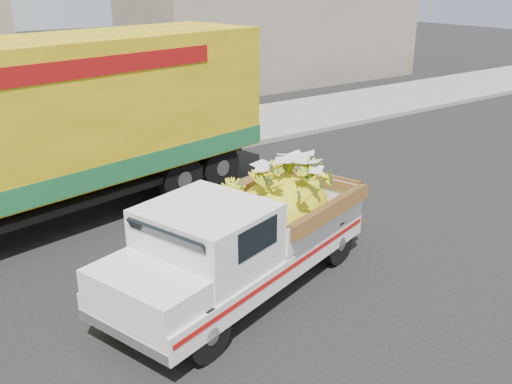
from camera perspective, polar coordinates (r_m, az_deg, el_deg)
ground at (r=9.44m, az=-8.28°, el=-10.97°), size 100.00×100.00×0.00m
curb at (r=15.10m, az=-20.24°, el=0.75°), size 60.00×0.25×0.15m
sidewalk at (r=17.05m, az=-22.27°, el=2.70°), size 60.00×4.00×0.14m
building_right at (r=28.88m, az=1.77°, el=17.06°), size 14.00×6.00×6.00m
pickup_truck at (r=9.55m, az=-0.12°, el=-3.88°), size 5.33×3.21×1.76m
semi_trailer at (r=11.96m, az=-24.09°, el=5.39°), size 12.08×4.65×3.80m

